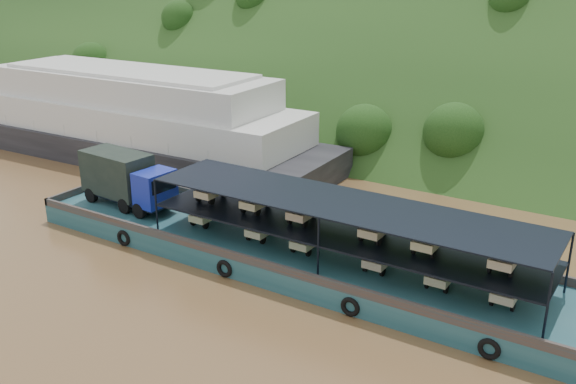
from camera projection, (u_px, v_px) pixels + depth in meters
The scene contains 4 objects.
ground at pixel (289, 263), 38.35m from camera, with size 160.00×160.00×0.00m, color brown.
hillside at pixel (473, 134), 66.98m from camera, with size 140.00×28.00×28.00m, color #193312.
cargo_barge at pixel (268, 240), 38.59m from camera, with size 35.00×7.18×4.82m.
passenger_ferry at pixel (132, 119), 58.30m from camera, with size 39.94×11.31×8.02m.
Camera 1 is at (18.44, -29.33, 16.99)m, focal length 40.00 mm.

